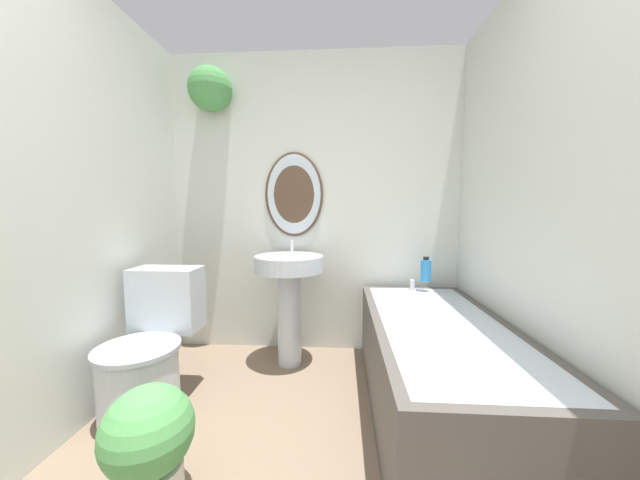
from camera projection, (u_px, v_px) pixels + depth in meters
The scene contains 8 objects.
wall_back at pixel (305, 194), 2.61m from camera, with size 2.43×0.33×2.40m.
wall_left at pixel (49, 202), 1.54m from camera, with size 0.06×2.41×2.40m.
wall_right at pixel (565, 201), 1.38m from camera, with size 0.06×2.41×2.40m.
toilet at pixel (150, 353), 1.84m from camera, with size 0.44×0.64×0.80m.
pedestal_sink at pixel (289, 287), 2.38m from camera, with size 0.51×0.51×0.92m.
bathtub at pixel (438, 367), 1.78m from camera, with size 0.73×1.61×0.62m.
shampoo_bottle at pixel (426, 270), 2.41m from camera, with size 0.08×0.08×0.18m.
potted_plant at pixel (149, 442), 1.24m from camera, with size 0.34×0.34×0.48m.
Camera 1 is at (0.22, -0.32, 1.16)m, focal length 18.00 mm.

